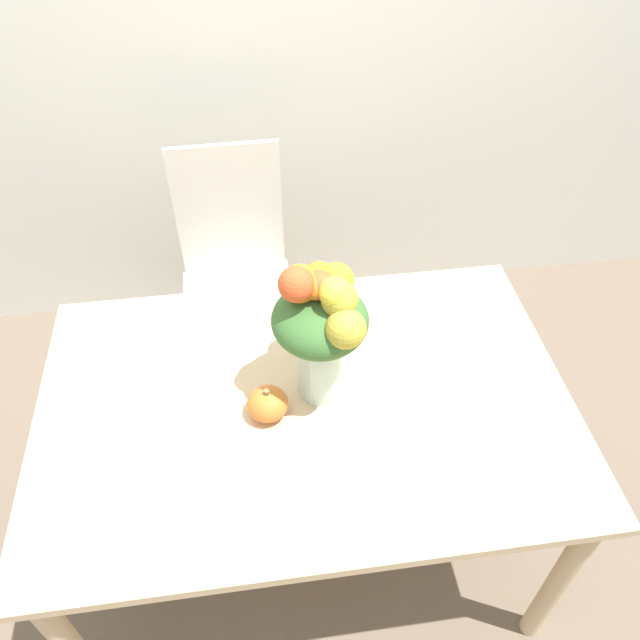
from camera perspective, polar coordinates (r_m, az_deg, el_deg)
ground_plane at (r=2.35m, az=-1.04°, el=-18.78°), size 12.00×12.00×0.00m
wall_back at (r=2.48m, az=-5.75°, el=27.01°), size 8.00×0.06×2.70m
dining_table at (r=1.77m, az=-1.33°, el=-9.14°), size 1.44×0.95×0.76m
flower_vase at (r=1.53m, az=0.12°, el=-0.34°), size 0.24×0.29×0.44m
pumpkin at (r=1.64m, az=-4.81°, el=-7.64°), size 0.11×0.11×0.10m
dining_chair_near_window at (r=2.43m, az=-7.65°, el=3.91°), size 0.43×0.43×1.02m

